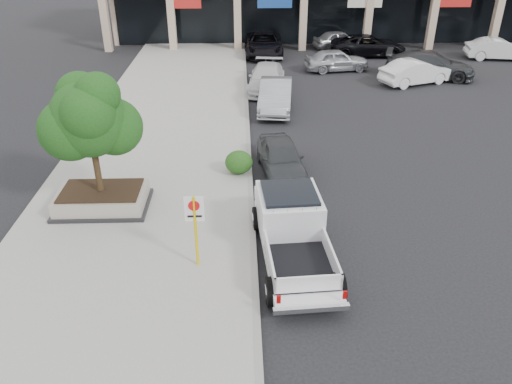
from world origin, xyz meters
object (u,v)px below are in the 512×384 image
pickup_truck (294,235)px  curb_car_d (264,44)px  lot_car_c (430,65)px  lot_car_e (339,39)px  curb_car_c (266,78)px  curb_car_b (276,95)px  planter_tree (94,118)px  curb_car_a (281,158)px  lot_car_d (368,45)px  no_parking_sign (195,222)px  planter (102,199)px  lot_car_f (498,49)px  lot_car_b (416,72)px  lot_car_a (336,60)px

pickup_truck → curb_car_d: (0.29, 25.69, -0.08)m
lot_car_c → lot_car_e: bearing=46.6°
curb_car_c → curb_car_b: bearing=-77.6°
planter_tree → curb_car_a: planter_tree is taller
lot_car_d → lot_car_e: 3.01m
curb_car_d → lot_car_e: size_ratio=1.44×
pickup_truck → curb_car_c: (0.04, 16.99, -0.17)m
lot_car_c → curb_car_a: bearing=160.5°
no_parking_sign → planter: bearing=135.9°
planter_tree → pickup_truck: 7.52m
no_parking_sign → lot_car_f: (20.07, 24.20, -0.89)m
lot_car_d → lot_car_e: (-1.77, 2.43, -0.07)m
planter_tree → pickup_truck: (6.29, -3.25, -2.52)m
lot_car_f → pickup_truck: bearing=152.2°
pickup_truck → curb_car_b: (0.35, 13.48, -0.11)m
lot_car_e → curb_car_c: bearing=131.7°
pickup_truck → no_parking_sign: bearing=-176.5°
curb_car_a → curb_car_d: 19.84m
curb_car_a → lot_car_e: bearing=67.9°
curb_car_b → lot_car_f: size_ratio=1.06×
lot_car_b → lot_car_e: size_ratio=1.12×
lot_car_b → curb_car_d: bearing=28.0°
planter → curb_car_a: bearing=23.0°
pickup_truck → lot_car_f: bearing=50.2°
curb_car_c → lot_car_c: size_ratio=0.89×
lot_car_d → lot_car_f: 9.27m
lot_car_a → lot_car_e: bearing=-20.4°
curb_car_b → lot_car_e: curb_car_b is taller
curb_car_b → lot_car_e: 15.35m
planter_tree → curb_car_b: 12.48m
no_parking_sign → curb_car_c: 17.62m
planter → lot_car_a: 21.30m
curb_car_c → planter: bearing=-107.6°
no_parking_sign → curb_car_d: (3.14, 26.06, -0.82)m
planter → no_parking_sign: bearing=-44.1°
planter → curb_car_a: (6.50, 2.76, 0.21)m
planter_tree → curb_car_a: (6.36, 2.60, -2.73)m
planter → lot_car_b: bearing=43.3°
pickup_truck → lot_car_d: 26.46m
planter → lot_car_e: (12.71, 24.54, 0.22)m
curb_car_d → planter: bearing=-105.3°
planter_tree → lot_car_c: (16.98, 16.09, -2.60)m
lot_car_e → lot_car_a: bearing=150.5°
curb_car_b → pickup_truck: bearing=-85.3°
curb_car_a → lot_car_e: 22.66m
curb_car_b → lot_car_d: size_ratio=0.87×
no_parking_sign → curb_car_b: no_parking_sign is taller
curb_car_b → lot_car_f: bearing=37.7°
curb_car_a → curb_car_c: 11.13m
planter → curb_car_d: curb_car_d is taller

